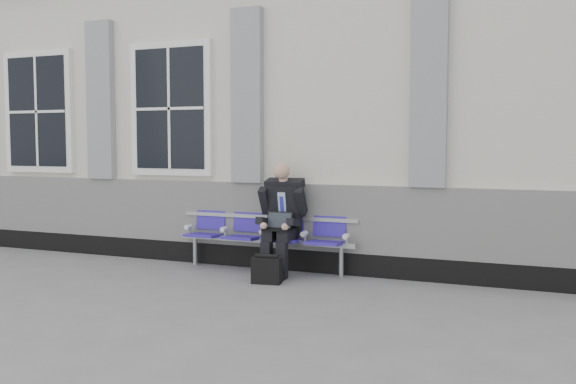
% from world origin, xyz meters
% --- Properties ---
extents(ground, '(70.00, 70.00, 0.00)m').
position_xyz_m(ground, '(0.00, 0.00, 0.00)').
color(ground, slate).
rests_on(ground, ground).
extents(station_building, '(14.40, 4.40, 4.49)m').
position_xyz_m(station_building, '(-0.02, 3.47, 2.22)').
color(station_building, beige).
rests_on(station_building, ground).
extents(bench, '(2.60, 0.47, 0.91)m').
position_xyz_m(bench, '(1.92, 1.32, 0.55)').
color(bench, '#9EA0A3').
rests_on(bench, ground).
extents(businessman, '(0.63, 0.85, 1.50)m').
position_xyz_m(businessman, '(2.23, 1.18, 0.80)').
color(businessman, black).
rests_on(businessman, ground).
extents(briefcase, '(0.38, 0.21, 0.37)m').
position_xyz_m(briefcase, '(2.28, 0.57, 0.17)').
color(briefcase, black).
rests_on(briefcase, ground).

